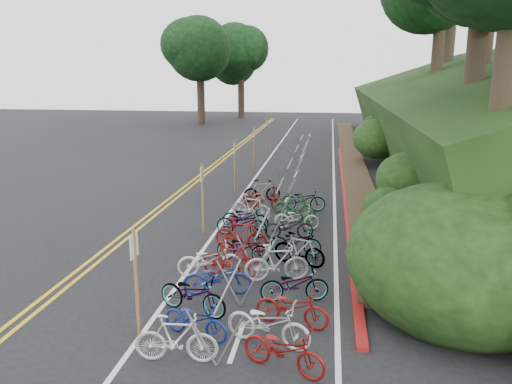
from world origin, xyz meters
TOP-DOWN VIEW (x-y plane):
  - ground at (0.00, 0.00)m, footprint 120.00×120.00m
  - road_markings at (0.63, 10.10)m, footprint 7.47×80.00m
  - red_curb at (5.70, 12.00)m, footprint 0.25×28.00m
  - embankment at (12.96, 19.04)m, footprint 14.30×48.14m
  - bike_rack_front at (2.87, -1.62)m, footprint 1.13×2.79m
  - bike_racks_rest at (3.00, 13.00)m, footprint 1.14×23.00m
  - signpost_near at (1.05, -2.23)m, footprint 0.08×0.40m
  - signposts_rest at (0.60, 14.00)m, footprint 0.08×18.40m
  - bike_front at (1.70, 1.41)m, footprint 1.12×1.88m
  - bike_valet at (2.97, 2.84)m, footprint 3.55×14.33m

SIDE VIEW (x-z plane):
  - ground at x=0.00m, z-range 0.00..0.00m
  - road_markings at x=0.63m, z-range 0.00..0.01m
  - red_curb at x=5.70m, z-range 0.00..0.10m
  - bike_front at x=1.70m, z-range 0.00..0.93m
  - bike_valet at x=2.97m, z-range -0.06..1.01m
  - bike_rack_front at x=2.87m, z-range 0.26..1.41m
  - bike_racks_rest at x=3.00m, z-range 0.27..1.44m
  - signpost_near at x=1.05m, z-range 0.18..2.66m
  - signposts_rest at x=0.60m, z-range 0.18..2.68m
  - embankment at x=12.96m, z-range -1.99..7.12m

